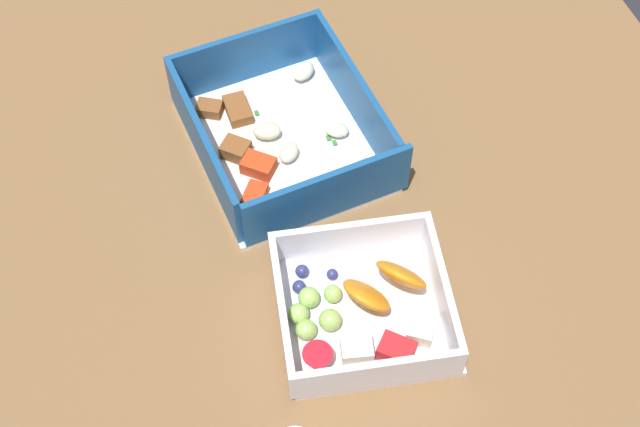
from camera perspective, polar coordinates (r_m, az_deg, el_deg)
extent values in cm
cube|color=brown|center=(81.12, 0.31, -0.22)|extent=(80.00, 80.00, 2.00)
cube|color=white|center=(84.57, -2.42, 4.55)|extent=(20.68, 17.96, 0.60)
cube|color=#19518C|center=(76.79, 0.17, 1.11)|extent=(2.21, 16.10, 6.00)
cube|color=#19518C|center=(87.89, -4.86, 10.22)|extent=(2.21, 16.10, 6.00)
cube|color=#19518C|center=(80.65, -7.60, 4.20)|extent=(17.94, 2.39, 6.00)
cube|color=#19518C|center=(84.05, 2.43, 7.63)|extent=(17.94, 2.39, 6.00)
ellipsoid|color=beige|center=(84.07, -3.50, 5.41)|extent=(2.59, 3.14, 1.35)
ellipsoid|color=beige|center=(82.50, -2.07, 4.03)|extent=(2.93, 2.87, 1.21)
ellipsoid|color=beige|center=(79.82, -0.86, 1.35)|extent=(2.17, 2.44, 1.01)
ellipsoid|color=beige|center=(84.20, 1.10, 5.50)|extent=(2.56, 2.83, 1.16)
ellipsoid|color=beige|center=(81.32, 3.00, 2.93)|extent=(2.67, 1.97, 1.27)
ellipsoid|color=beige|center=(89.08, -1.10, 9.31)|extent=(3.02, 3.21, 1.32)
cube|color=red|center=(81.82, -4.05, 3.15)|extent=(3.56, 3.65, 1.49)
cube|color=brown|center=(86.87, -7.25, 6.82)|extent=(2.70, 2.98, 1.18)
cube|color=brown|center=(83.13, -5.54, 4.19)|extent=(3.26, 3.29, 1.53)
cube|color=brown|center=(86.48, -5.40, 6.78)|extent=(3.57, 2.24, 1.18)
cube|color=red|center=(80.01, -4.29, 1.16)|extent=(3.24, 3.05, 1.18)
cube|color=#387A33|center=(86.67, -4.16, 6.56)|extent=(0.60, 0.40, 0.20)
cube|color=#387A33|center=(84.09, 0.98, 4.64)|extent=(0.60, 0.40, 0.20)
cube|color=#387A33|center=(85.52, -3.07, 5.74)|extent=(0.60, 0.40, 0.20)
cube|color=#387A33|center=(84.45, 0.57, 4.95)|extent=(0.60, 0.40, 0.20)
cube|color=#387A33|center=(80.98, 1.27, 1.75)|extent=(0.60, 0.40, 0.20)
cube|color=white|center=(74.61, 2.75, -6.61)|extent=(15.67, 16.15, 0.60)
cube|color=white|center=(69.90, 3.79, -10.42)|extent=(2.92, 14.01, 3.94)
cube|color=white|center=(75.75, 1.95, -1.53)|extent=(2.92, 14.01, 3.94)
cube|color=white|center=(72.10, -2.50, -6.52)|extent=(12.25, 2.63, 3.94)
cube|color=white|center=(73.71, 8.01, -5.04)|extent=(12.25, 2.63, 3.94)
ellipsoid|color=orange|center=(72.52, 2.87, -5.43)|extent=(5.87, 5.71, 4.31)
ellipsoid|color=orange|center=(73.52, 5.34, -4.01)|extent=(5.95, 5.84, 4.69)
cube|color=#F4EACC|center=(73.18, 6.62, -7.39)|extent=(3.55, 3.34, 1.71)
cube|color=red|center=(72.06, 5.01, -8.93)|extent=(3.49, 3.53, 1.70)
cube|color=#F4EACC|center=(71.95, 2.44, -8.93)|extent=(2.46, 2.95, 1.55)
sphere|color=#9ECC60|center=(73.25, -1.40, -6.56)|extent=(1.78, 1.78, 1.78)
sphere|color=#9ECC60|center=(73.89, -0.74, -5.51)|extent=(1.86, 1.86, 1.86)
sphere|color=#9ECC60|center=(72.87, 0.66, -6.99)|extent=(1.92, 1.92, 1.92)
sphere|color=#9ECC60|center=(74.21, 0.84, -5.28)|extent=(1.60, 1.60, 1.60)
sphere|color=#9ECC60|center=(72.56, -0.92, -7.61)|extent=(1.79, 1.79, 1.79)
cone|color=red|center=(71.32, -0.16, -9.49)|extent=(2.51, 2.51, 2.01)
sphere|color=navy|center=(74.78, -1.38, -4.82)|extent=(1.18, 1.18, 1.18)
sphere|color=navy|center=(75.48, 0.81, -4.00)|extent=(1.01, 1.01, 1.01)
sphere|color=navy|center=(75.53, -1.19, -3.79)|extent=(1.19, 1.19, 1.19)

